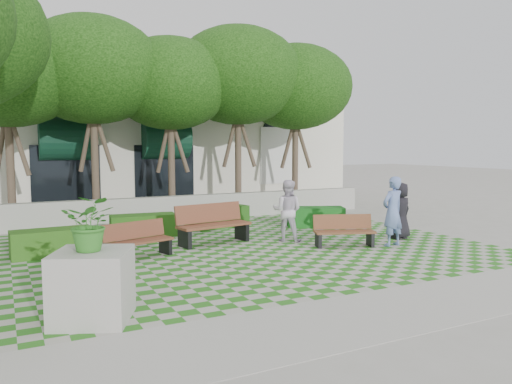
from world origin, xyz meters
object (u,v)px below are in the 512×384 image
bench_west (138,241)px  hedge_midleft (143,226)px  hedge_east (316,217)px  person_white (287,211)px  bench_mid (213,225)px  person_dark (400,211)px  hedge_midright (220,217)px  planter_front (92,270)px  hedge_west (52,242)px  person_blue (393,211)px  bench_east (344,231)px

bench_west → hedge_midleft: 2.85m
hedge_east → person_white: bearing=-140.6°
bench_mid → hedge_midleft: (-1.44, 1.88, -0.19)m
person_dark → hedge_midright: bearing=-56.6°
hedge_midright → person_dark: bearing=-48.0°
hedge_east → planter_front: (-8.05, -5.92, 0.47)m
hedge_west → person_dark: bearing=-13.4°
person_blue → person_dark: person_blue is taller
bench_west → person_white: bearing=-14.3°
hedge_midleft → person_dark: person_dark is taller
hedge_midleft → person_white: person_white is taller
planter_front → person_dark: planter_front is taller
bench_mid → hedge_west: bench_mid is taller
person_white → hedge_midright: bearing=-34.6°
planter_front → person_white: bearing=35.2°
bench_east → hedge_midleft: bench_east is taller
bench_mid → bench_west: bench_mid is taller
person_dark → planter_front: bearing=9.8°
bench_east → planter_front: size_ratio=0.87×
bench_mid → bench_west: size_ratio=1.24×
hedge_midright → planter_front: size_ratio=1.00×
bench_east → bench_mid: bench_mid is taller
bench_west → person_white: person_white is taller
bench_mid → hedge_west: size_ratio=1.15×
hedge_midright → planter_front: 8.91m
hedge_east → person_dark: (0.94, -2.93, 0.49)m
hedge_midright → hedge_west: hedge_midright is taller
bench_east → person_dark: (2.09, 0.13, 0.41)m
hedge_midleft → planter_front: (-2.49, -6.70, 0.46)m
hedge_midleft → hedge_west: 3.04m
hedge_east → person_dark: person_dark is taller
hedge_midright → hedge_east: bearing=-24.5°
bench_east → hedge_midright: 4.72m
hedge_east → hedge_midleft: 5.62m
hedge_midright → bench_east: bearing=-68.3°
bench_east → bench_west: size_ratio=0.97×
bench_mid → person_blue: size_ratio=1.15×
hedge_midleft → hedge_west: (-2.63, -1.53, -0.00)m
hedge_midright → hedge_west: (-5.30, -2.08, -0.01)m
hedge_midleft → person_blue: (5.59, -4.39, 0.61)m
hedge_midleft → person_dark: (6.50, -3.70, 0.49)m
person_blue → hedge_west: bearing=-26.3°
hedge_west → bench_west: bearing=-33.7°
bench_east → hedge_midleft: (-4.41, 3.84, -0.08)m
bench_east → person_blue: 1.40m
bench_west → person_dark: bearing=-24.5°
bench_mid → hedge_east: bearing=5.3°
hedge_east → hedge_midleft: size_ratio=0.98×
bench_east → hedge_midleft: size_ratio=0.89×
hedge_west → person_blue: person_blue is taller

